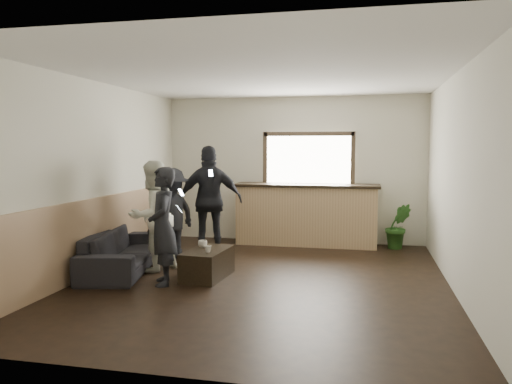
% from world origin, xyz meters
% --- Properties ---
extents(ground, '(5.00, 6.00, 0.01)m').
position_xyz_m(ground, '(0.00, 0.00, 0.00)').
color(ground, black).
extents(room_shell, '(5.01, 6.01, 2.80)m').
position_xyz_m(room_shell, '(-0.74, 0.00, 1.47)').
color(room_shell, silver).
rests_on(room_shell, ground).
extents(bar_counter, '(2.70, 0.68, 2.13)m').
position_xyz_m(bar_counter, '(0.30, 2.70, 0.64)').
color(bar_counter, tan).
rests_on(bar_counter, ground).
extents(sofa, '(1.19, 2.16, 0.59)m').
position_xyz_m(sofa, '(-2.15, 0.10, 0.30)').
color(sofa, black).
rests_on(sofa, ground).
extents(coffee_table, '(0.57, 0.94, 0.40)m').
position_xyz_m(coffee_table, '(-0.78, -0.02, 0.20)').
color(coffee_table, black).
rests_on(coffee_table, ground).
extents(cup_a, '(0.18, 0.18, 0.10)m').
position_xyz_m(cup_a, '(-0.89, 0.12, 0.45)').
color(cup_a, silver).
rests_on(cup_a, coffee_table).
extents(cup_b, '(0.13, 0.13, 0.09)m').
position_xyz_m(cup_b, '(-0.72, -0.18, 0.45)').
color(cup_b, silver).
rests_on(cup_b, coffee_table).
extents(potted_plant, '(0.51, 0.43, 0.83)m').
position_xyz_m(potted_plant, '(1.97, 2.65, 0.41)').
color(potted_plant, '#2D6623').
rests_on(potted_plant, ground).
extents(person_a, '(0.58, 0.68, 1.58)m').
position_xyz_m(person_a, '(-1.25, -0.47, 0.79)').
color(person_a, black).
rests_on(person_a, ground).
extents(person_b, '(0.91, 0.99, 1.64)m').
position_xyz_m(person_b, '(-1.70, 0.20, 0.82)').
color(person_b, white).
rests_on(person_b, ground).
extents(person_c, '(0.88, 1.11, 1.50)m').
position_xyz_m(person_c, '(-1.70, 0.94, 0.75)').
color(person_c, black).
rests_on(person_c, ground).
extents(person_d, '(1.18, 0.82, 1.86)m').
position_xyz_m(person_d, '(-1.19, 1.43, 0.93)').
color(person_d, black).
rests_on(person_d, ground).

